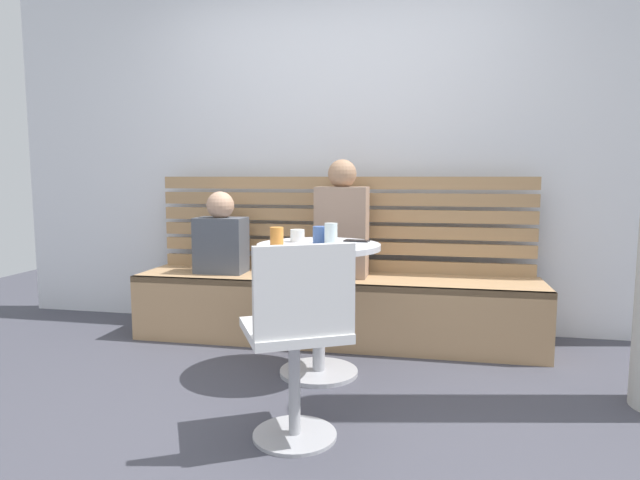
% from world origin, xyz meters
% --- Properties ---
extents(ground, '(8.00, 8.00, 0.00)m').
position_xyz_m(ground, '(0.00, 0.00, 0.00)').
color(ground, '#42424C').
extents(back_wall, '(5.20, 0.10, 2.90)m').
position_xyz_m(back_wall, '(0.00, 1.64, 1.45)').
color(back_wall, silver).
rests_on(back_wall, ground).
extents(booth_bench, '(2.70, 0.52, 0.44)m').
position_xyz_m(booth_bench, '(0.00, 1.20, 0.22)').
color(booth_bench, tan).
rests_on(booth_bench, ground).
extents(booth_backrest, '(2.65, 0.04, 0.67)m').
position_xyz_m(booth_backrest, '(0.00, 1.44, 0.78)').
color(booth_backrest, '#A68157').
rests_on(booth_backrest, booth_bench).
extents(cafe_table, '(0.68, 0.68, 0.74)m').
position_xyz_m(cafe_table, '(0.02, 0.56, 0.52)').
color(cafe_table, '#ADADB2').
rests_on(cafe_table, ground).
extents(white_chair, '(0.54, 0.54, 0.85)m').
position_xyz_m(white_chair, '(0.10, -0.24, 0.46)').
color(white_chair, '#ADADB2').
rests_on(white_chair, ground).
extents(person_adult, '(0.34, 0.22, 0.78)m').
position_xyz_m(person_adult, '(0.05, 1.23, 0.79)').
color(person_adult, '#9E7F6B').
rests_on(person_adult, booth_bench).
extents(person_child_left, '(0.34, 0.22, 0.57)m').
position_xyz_m(person_child_left, '(-0.80, 1.21, 0.69)').
color(person_child_left, '#4C515B').
rests_on(person_child_left, booth_bench).
extents(cup_mug_blue, '(0.08, 0.08, 0.09)m').
position_xyz_m(cup_mug_blue, '(0.03, 0.58, 0.79)').
color(cup_mug_blue, '#3D5B9E').
rests_on(cup_mug_blue, cafe_table).
extents(cup_espresso_small, '(0.06, 0.06, 0.05)m').
position_xyz_m(cup_espresso_small, '(0.02, 0.72, 0.77)').
color(cup_espresso_small, silver).
rests_on(cup_espresso_small, cafe_table).
extents(cup_glass_tall, '(0.07, 0.07, 0.12)m').
position_xyz_m(cup_glass_tall, '(0.10, 0.52, 0.80)').
color(cup_glass_tall, silver).
rests_on(cup_glass_tall, cafe_table).
extents(cup_ceramic_white, '(0.08, 0.08, 0.07)m').
position_xyz_m(cup_ceramic_white, '(-0.11, 0.63, 0.78)').
color(cup_ceramic_white, white).
rests_on(cup_ceramic_white, cafe_table).
extents(cup_tumbler_orange, '(0.07, 0.07, 0.10)m').
position_xyz_m(cup_tumbler_orange, '(-0.18, 0.44, 0.79)').
color(cup_tumbler_orange, orange).
rests_on(cup_tumbler_orange, cafe_table).
extents(plate_small, '(0.17, 0.17, 0.01)m').
position_xyz_m(plate_small, '(0.02, 0.40, 0.75)').
color(plate_small, white).
rests_on(plate_small, cafe_table).
extents(phone_on_table, '(0.15, 0.09, 0.01)m').
position_xyz_m(phone_on_table, '(0.21, 0.72, 0.74)').
color(phone_on_table, black).
rests_on(phone_on_table, cafe_table).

